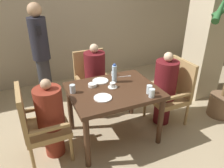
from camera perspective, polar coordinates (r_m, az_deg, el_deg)
The scene contains 22 objects.
ground_plane at distance 3.19m, azimuth 0.33°, elevation -13.15°, with size 16.00×16.00×0.00m, color tan.
wall_back at distance 4.49m, azimuth -11.28°, elevation 18.10°, with size 8.00×0.06×2.80m.
pillar_stone at distance 4.10m, azimuth 24.17°, elevation 14.81°, with size 0.50×0.50×2.70m.
dining_table at distance 2.82m, azimuth 0.36°, elevation -3.19°, with size 1.11×0.88×0.75m.
chair_left_side at distance 2.71m, azimuth -18.71°, elevation -9.62°, with size 0.51×0.51×0.96m.
diner_in_left_chair at distance 2.70m, azimuth -15.67°, elevation -8.51°, with size 0.32×0.32×1.04m.
chair_far_side at distance 3.58m, azimuth -5.19°, elevation 1.19°, with size 0.51×0.51×0.96m.
diner_in_far_chair at distance 3.42m, azimuth -4.42°, elevation 1.42°, with size 0.32×0.32×1.14m.
chair_right_side at distance 3.35m, azimuth 15.49°, elevation -1.71°, with size 0.51×0.51×0.96m.
diner_in_right_chair at distance 3.23m, azimuth 13.57°, elevation -1.15°, with size 0.32×0.32×1.12m.
standing_host at distance 3.79m, azimuth -18.06°, elevation 7.90°, with size 0.29×0.32×1.68m.
plate_main_left at distance 2.57m, azimuth -2.41°, elevation -3.60°, with size 0.22×0.22×0.01m.
plate_main_right at distance 2.97m, azimuth -3.05°, elevation 0.85°, with size 0.22×0.22×0.01m.
teacup_with_saucer at distance 2.80m, azimuth 0.15°, elevation -0.35°, with size 0.12×0.12×0.07m.
bowl_small at distance 2.84m, azimuth -5.15°, elevation -0.27°, with size 0.11×0.11×0.04m.
water_bottle at distance 2.90m, azimuth 0.62°, elevation 2.69°, with size 0.07×0.07×0.26m.
glass_tall_near at distance 2.71m, azimuth -10.26°, elevation -1.25°, with size 0.07×0.07×0.11m.
glass_tall_mid at distance 2.69m, azimuth 9.72°, elevation -1.40°, with size 0.07×0.07×0.11m.
glass_tall_far at distance 2.61m, azimuth 10.36°, elevation -2.35°, with size 0.07×0.07×0.11m.
salt_shaker at distance 3.12m, azimuth 0.07°, elevation 2.76°, with size 0.03×0.03×0.07m.
pepper_shaker at distance 3.13m, azimuth 0.73°, elevation 2.85°, with size 0.03×0.03×0.06m.
fork_beside_plate at distance 3.11m, azimuth 3.66°, elevation 2.03°, with size 0.19×0.05×0.00m.
Camera 1 is at (-1.01, -2.22, 2.06)m, focal length 35.00 mm.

